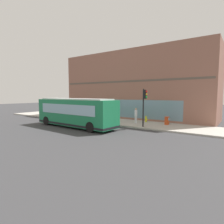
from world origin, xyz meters
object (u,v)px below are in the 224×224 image
object	(u,v)px
fire_hydrant	(146,119)
pedestrian_near_building_entrance	(136,114)
newspaper_vending_box	(167,121)
city_bus_nearside	(75,113)
pedestrian_walking_along_curb	(81,110)
traffic_light_near_corner	(144,100)

from	to	relation	value
fire_hydrant	pedestrian_near_building_entrance	bearing A→B (deg)	162.01
pedestrian_near_building_entrance	newspaper_vending_box	bearing A→B (deg)	-73.03
city_bus_nearside	pedestrian_near_building_entrance	size ratio (longest dim) A/B	5.71
city_bus_nearside	fire_hydrant	world-z (taller)	city_bus_nearside
newspaper_vending_box	pedestrian_walking_along_curb	bearing A→B (deg)	88.11
pedestrian_walking_along_curb	newspaper_vending_box	size ratio (longest dim) A/B	1.80
traffic_light_near_corner	fire_hydrant	world-z (taller)	traffic_light_near_corner
pedestrian_walking_along_curb	traffic_light_near_corner	bearing A→B (deg)	-104.88
city_bus_nearside	newspaper_vending_box	size ratio (longest dim) A/B	11.29
city_bus_nearside	pedestrian_near_building_entrance	bearing A→B (deg)	-40.63
city_bus_nearside	pedestrian_walking_along_curb	xyz separation A→B (m)	(6.75, 5.68, -0.48)
fire_hydrant	city_bus_nearside	bearing A→B (deg)	143.82
pedestrian_walking_along_curb	newspaper_vending_box	distance (m)	13.58
traffic_light_near_corner	pedestrian_near_building_entrance	size ratio (longest dim) A/B	2.20
pedestrian_near_building_entrance	newspaper_vending_box	xyz separation A→B (m)	(1.02, -3.35, -0.58)
traffic_light_near_corner	fire_hydrant	size ratio (longest dim) A/B	5.30
traffic_light_near_corner	newspaper_vending_box	xyz separation A→B (m)	(2.77, -1.47, -2.28)
pedestrian_near_building_entrance	pedestrian_walking_along_curb	distance (m)	10.32
traffic_light_near_corner	pedestrian_near_building_entrance	bearing A→B (deg)	47.20
fire_hydrant	pedestrian_near_building_entrance	size ratio (longest dim) A/B	0.42
pedestrian_walking_along_curb	newspaper_vending_box	world-z (taller)	pedestrian_walking_along_curb
traffic_light_near_corner	fire_hydrant	xyz separation A→B (m)	(3.39, 1.35, -2.37)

